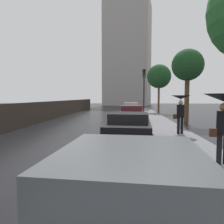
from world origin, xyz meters
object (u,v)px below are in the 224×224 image
object	(u,v)px
car_black_mid_road	(129,127)
street_tree_far	(159,77)
car_white_far_ahead	(131,109)
pedestrian_with_umbrella_far	(181,105)
car_maroon_behind_camera	(131,114)
street_tree_near	(188,66)
car_grey_near_kerb	(130,213)
traffic_light	(144,84)
pedestrian_with_umbrella_near	(224,108)

from	to	relation	value
car_black_mid_road	street_tree_far	bearing A→B (deg)	81.59
car_white_far_ahead	pedestrian_with_umbrella_far	distance (m)	12.75
car_maroon_behind_camera	street_tree_far	distance (m)	12.21
pedestrian_with_umbrella_far	street_tree_near	distance (m)	5.92
car_grey_near_kerb	traffic_light	distance (m)	17.43
pedestrian_with_umbrella_near	street_tree_far	size ratio (longest dim) A/B	0.32
car_white_far_ahead	pedestrian_with_umbrella_near	distance (m)	17.60
car_grey_near_kerb	car_black_mid_road	bearing A→B (deg)	93.73
pedestrian_with_umbrella_far	street_tree_far	world-z (taller)	street_tree_far
car_black_mid_road	pedestrian_with_umbrella_near	size ratio (longest dim) A/B	1.96
car_grey_near_kerb	car_black_mid_road	distance (m)	6.87
pedestrian_with_umbrella_far	street_tree_far	size ratio (longest dim) A/B	0.32
car_grey_near_kerb	traffic_light	world-z (taller)	traffic_light
car_black_mid_road	car_maroon_behind_camera	size ratio (longest dim) A/B	1.01
street_tree_near	car_white_far_ahead	bearing A→B (deg)	118.68
car_grey_near_kerb	street_tree_far	world-z (taller)	street_tree_far
pedestrian_with_umbrella_far	street_tree_near	world-z (taller)	street_tree_near
car_white_far_ahead	pedestrian_with_umbrella_near	bearing A→B (deg)	-85.19
car_black_mid_road	car_maroon_behind_camera	bearing A→B (deg)	92.16
car_grey_near_kerb	pedestrian_with_umbrella_far	bearing A→B (deg)	76.82
pedestrian_with_umbrella_near	street_tree_far	distance (m)	21.27
car_grey_near_kerb	street_tree_far	size ratio (longest dim) A/B	0.69
car_maroon_behind_camera	traffic_light	distance (m)	4.36
car_grey_near_kerb	pedestrian_with_umbrella_near	world-z (taller)	pedestrian_with_umbrella_near
car_grey_near_kerb	car_maroon_behind_camera	distance (m)	13.83
car_grey_near_kerb	pedestrian_with_umbrella_near	distance (m)	4.71
car_white_far_ahead	street_tree_near	bearing A→B (deg)	-64.39
car_grey_near_kerb	pedestrian_with_umbrella_near	bearing A→B (deg)	58.82
pedestrian_with_umbrella_far	car_white_far_ahead	bearing A→B (deg)	96.03
car_grey_near_kerb	traffic_light	size ratio (longest dim) A/B	0.95
pedestrian_with_umbrella_near	traffic_light	world-z (taller)	traffic_light
pedestrian_with_umbrella_near	pedestrian_with_umbrella_far	bearing A→B (deg)	-89.62
street_tree_near	street_tree_far	size ratio (longest dim) A/B	0.90
car_grey_near_kerb	car_black_mid_road	xyz separation A→B (m)	(0.00, 6.87, -0.02)
car_grey_near_kerb	car_white_far_ahead	bearing A→B (deg)	93.15
car_black_mid_road	car_white_far_ahead	distance (m)	14.31
pedestrian_with_umbrella_near	street_tree_near	bearing A→B (deg)	-99.04
car_white_far_ahead	street_tree_far	xyz separation A→B (m)	(3.59, 3.64, 3.91)
car_maroon_behind_camera	car_black_mid_road	bearing A→B (deg)	-92.79
car_maroon_behind_camera	pedestrian_with_umbrella_far	distance (m)	5.77
car_maroon_behind_camera	street_tree_near	bearing A→B (deg)	-3.14
pedestrian_with_umbrella_near	car_white_far_ahead	bearing A→B (deg)	-81.57
pedestrian_with_umbrella_far	street_tree_near	size ratio (longest dim) A/B	0.36
car_black_mid_road	street_tree_far	world-z (taller)	street_tree_far
pedestrian_with_umbrella_far	traffic_light	bearing A→B (deg)	93.47
street_tree_far	car_white_far_ahead	bearing A→B (deg)	-134.66
car_white_far_ahead	street_tree_far	world-z (taller)	street_tree_far
traffic_light	pedestrian_with_umbrella_near	bearing A→B (deg)	-84.69
car_grey_near_kerb	car_maroon_behind_camera	size ratio (longest dim) A/B	1.09
traffic_light	street_tree_far	bearing A→B (deg)	72.28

